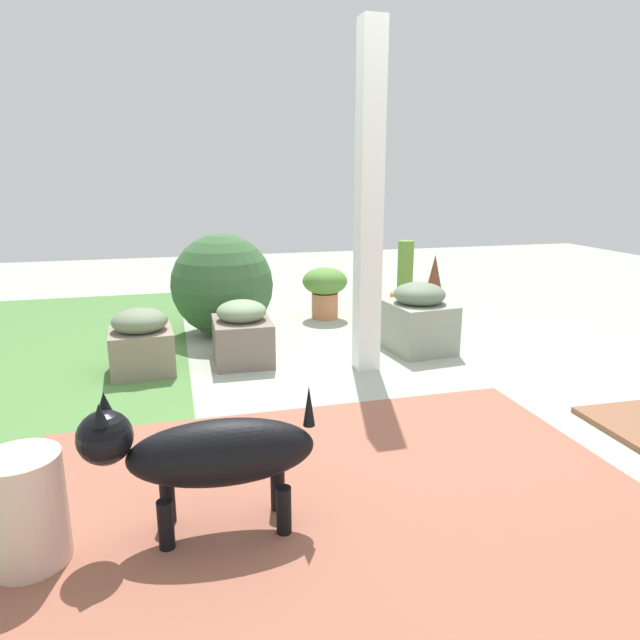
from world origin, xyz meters
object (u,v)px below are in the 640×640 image
stone_planter_far (141,342)px  ceramic_urn (25,512)px  porch_pillar (369,205)px  dog (206,453)px  terracotta_pot_broad (325,287)px  stone_planter_mid (242,334)px  terracotta_pot_tall (405,286)px  stone_planter_nearest (418,319)px  round_shrub (222,285)px  terracotta_pot_spiky (434,293)px

stone_planter_far → ceramic_urn: (-1.82, 0.28, -0.01)m
porch_pillar → dog: porch_pillar is taller
stone_planter_far → terracotta_pot_broad: size_ratio=0.93×
porch_pillar → stone_planter_mid: bearing=66.2°
terracotta_pot_tall → stone_planter_nearest: bearing=161.5°
terracotta_pot_broad → terracotta_pot_tall: size_ratio=0.69×
stone_planter_mid → dog: (-1.85, 0.35, 0.12)m
stone_planter_nearest → round_shrub: bearing=58.6°
stone_planter_mid → terracotta_pot_broad: terracotta_pot_broad is taller
stone_planter_nearest → stone_planter_far: (0.01, 1.88, -0.03)m
porch_pillar → round_shrub: 1.48m
round_shrub → ceramic_urn: (-2.60, 0.86, -0.20)m
stone_planter_mid → terracotta_pot_spiky: 1.70m
ceramic_urn → round_shrub: bearing=-18.3°
stone_planter_mid → stone_planter_far: bearing=94.8°
stone_planter_far → round_shrub: size_ratio=0.53×
porch_pillar → dog: size_ratio=2.67×
stone_planter_far → terracotta_pot_spiky: bearing=-76.2°
porch_pillar → terracotta_pot_broad: 1.55m
stone_planter_nearest → terracotta_pot_spiky: terracotta_pot_spiky is taller
round_shrub → terracotta_pot_spiky: (-0.22, -1.68, -0.11)m
stone_planter_nearest → terracotta_pot_spiky: size_ratio=0.85×
terracotta_pot_broad → terracotta_pot_tall: 0.78m
ceramic_urn → terracotta_pot_spiky: bearing=-46.9°
stone_planter_nearest → terracotta_pot_spiky: 0.69m
round_shrub → terracotta_pot_tall: 1.72m
stone_planter_mid → terracotta_pot_tall: bearing=-56.3°
stone_planter_far → terracotta_pot_tall: bearing=-63.3°
terracotta_pot_broad → ceramic_urn: size_ratio=1.15×
dog → terracotta_pot_spiky: bearing=-40.0°
porch_pillar → dog: 2.02m
terracotta_pot_spiky → ceramic_urn: 3.48m
terracotta_pot_tall → stone_planter_mid: bearing=123.7°
round_shrub → terracotta_pot_broad: size_ratio=1.77×
round_shrub → dog: (-2.58, 0.30, -0.08)m
terracotta_pot_spiky → dog: terracotta_pot_spiky is taller
stone_planter_mid → round_shrub: bearing=4.4°
stone_planter_mid → ceramic_urn: stone_planter_mid is taller
terracotta_pot_tall → terracotta_pot_spiky: size_ratio=1.08×
stone_planter_far → terracotta_pot_tall: (1.14, -2.26, 0.03)m
terracotta_pot_spiky → dog: bearing=140.0°
stone_planter_mid → stone_planter_far: size_ratio=1.12×
stone_planter_far → ceramic_urn: size_ratio=1.07×
terracotta_pot_broad → dog: (-2.87, 1.20, 0.04)m
stone_planter_far → terracotta_pot_tall: 2.53m
ceramic_urn → porch_pillar: bearing=-47.2°
stone_planter_far → terracotta_pot_spiky: (0.56, -2.27, 0.08)m
dog → round_shrub: bearing=-6.6°
porch_pillar → stone_planter_nearest: 0.98m
stone_planter_nearest → porch_pillar: bearing=119.2°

